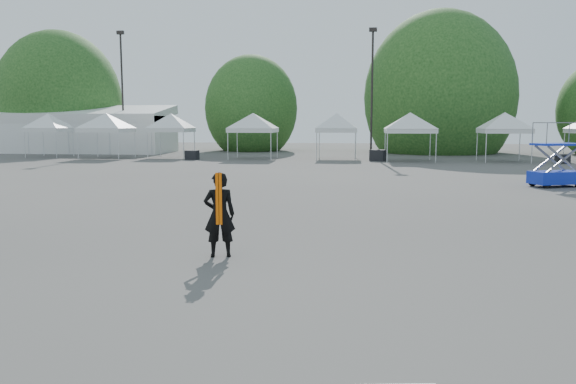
# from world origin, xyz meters

# --- Properties ---
(ground) EXTENTS (120.00, 120.00, 0.00)m
(ground) POSITION_xyz_m (0.00, 0.00, 0.00)
(ground) COLOR #474442
(ground) RESTS_ON ground
(marquee) EXTENTS (15.00, 6.25, 4.23)m
(marquee) POSITION_xyz_m (-22.00, 35.00, 1.97)
(marquee) COLOR white
(marquee) RESTS_ON ground
(light_pole_west) EXTENTS (0.60, 0.25, 10.30)m
(light_pole_west) POSITION_xyz_m (-18.00, 34.00, 5.77)
(light_pole_west) COLOR black
(light_pole_west) RESTS_ON ground
(light_pole_east) EXTENTS (0.60, 0.25, 9.80)m
(light_pole_east) POSITION_xyz_m (3.00, 32.00, 5.52)
(light_pole_east) COLOR black
(light_pole_east) RESTS_ON ground
(tree_far_w) EXTENTS (4.80, 4.80, 7.30)m
(tree_far_w) POSITION_xyz_m (-26.00, 38.00, 4.54)
(tree_far_w) COLOR #382314
(tree_far_w) RESTS_ON ground
(tree_mid_w) EXTENTS (4.16, 4.16, 6.33)m
(tree_mid_w) POSITION_xyz_m (-8.00, 40.00, 3.93)
(tree_mid_w) COLOR #382314
(tree_mid_w) RESTS_ON ground
(tree_mid_e) EXTENTS (5.12, 5.12, 7.79)m
(tree_mid_e) POSITION_xyz_m (9.00, 39.00, 4.84)
(tree_mid_e) COLOR #382314
(tree_mid_e) RESTS_ON ground
(tent_a) EXTENTS (3.85, 3.85, 3.88)m
(tent_a) POSITION_xyz_m (-21.62, 28.45, 3.06)
(tent_a) COLOR silver
(tent_a) RESTS_ON ground
(tent_b) EXTENTS (4.57, 4.57, 3.88)m
(tent_b) POSITION_xyz_m (-16.47, 27.45, 3.06)
(tent_b) COLOR silver
(tent_b) RESTS_ON ground
(tent_c) EXTENTS (4.17, 4.17, 3.88)m
(tent_c) POSITION_xyz_m (-12.03, 28.91, 3.06)
(tent_c) COLOR silver
(tent_c) RESTS_ON ground
(tent_d) EXTENTS (4.64, 4.64, 3.88)m
(tent_d) POSITION_xyz_m (-5.58, 28.16, 3.06)
(tent_d) COLOR silver
(tent_d) RESTS_ON ground
(tent_e) EXTENTS (4.16, 4.16, 3.88)m
(tent_e) POSITION_xyz_m (0.46, 29.00, 3.06)
(tent_e) COLOR silver
(tent_e) RESTS_ON ground
(tent_f) EXTENTS (4.75, 4.75, 3.88)m
(tent_f) POSITION_xyz_m (5.52, 27.10, 3.06)
(tent_f) COLOR silver
(tent_f) RESTS_ON ground
(tent_g) EXTENTS (4.37, 4.37, 3.88)m
(tent_g) POSITION_xyz_m (11.79, 27.34, 3.06)
(tent_g) COLOR silver
(tent_g) RESTS_ON ground
(man) EXTENTS (0.71, 0.56, 1.70)m
(man) POSITION_xyz_m (-0.62, -1.53, 0.85)
(man) COLOR black
(man) RESTS_ON ground
(scissor_lift) EXTENTS (2.30, 1.73, 2.67)m
(scissor_lift) POSITION_xyz_m (10.24, 12.18, 1.34)
(scissor_lift) COLOR #0C31A4
(scissor_lift) RESTS_ON ground
(crate_west) EXTENTS (0.94, 0.78, 0.67)m
(crate_west) POSITION_xyz_m (-9.75, 26.62, 0.34)
(crate_west) COLOR black
(crate_west) RESTS_ON ground
(crate_mid) EXTENTS (1.24, 1.13, 0.78)m
(crate_mid) POSITION_xyz_m (3.40, 26.90, 0.39)
(crate_mid) COLOR black
(crate_mid) RESTS_ON ground
(crate_east) EXTENTS (0.93, 0.82, 0.60)m
(crate_east) POSITION_xyz_m (15.16, 25.95, 0.30)
(crate_east) COLOR black
(crate_east) RESTS_ON ground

